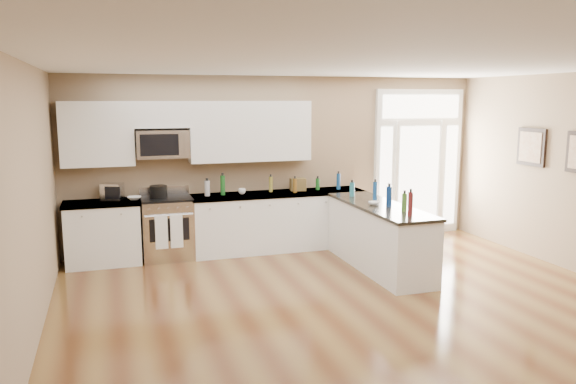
{
  "coord_description": "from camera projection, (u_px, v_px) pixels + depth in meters",
  "views": [
    {
      "loc": [
        -2.74,
        -4.86,
        2.43
      ],
      "look_at": [
        -0.53,
        2.0,
        1.23
      ],
      "focal_mm": 35.0,
      "sensor_mm": 36.0,
      "label": 1
    }
  ],
  "objects": [
    {
      "name": "kitchen_range",
      "position": [
        167.0,
        228.0,
        8.59
      ],
      "size": [
        0.76,
        0.68,
        1.08
      ],
      "color": "silver",
      "rests_on": "ground"
    },
    {
      "name": "microwave",
      "position": [
        162.0,
        144.0,
        8.47
      ],
      "size": [
        0.78,
        0.41,
        0.42
      ],
      "color": "silver",
      "rests_on": "room_shell"
    },
    {
      "name": "ground",
      "position": [
        396.0,
        337.0,
        5.79
      ],
      "size": [
        8.0,
        8.0,
        0.0
      ],
      "primitive_type": "plane",
      "color": "#552F18"
    },
    {
      "name": "peninsula_cabinet",
      "position": [
        379.0,
        239.0,
        8.1
      ],
      "size": [
        0.69,
        2.32,
        0.94
      ],
      "color": "white",
      "rests_on": "ground"
    },
    {
      "name": "toaster_oven",
      "position": [
        112.0,
        192.0,
        8.37
      ],
      "size": [
        0.36,
        0.33,
        0.25
      ],
      "primitive_type": "cube",
      "rotation": [
        0.0,
        0.0,
        -0.4
      ],
      "color": "silver",
      "rests_on": "back_cabinet_left"
    },
    {
      "name": "wall_art_near",
      "position": [
        531.0,
        147.0,
        8.62
      ],
      "size": [
        0.05,
        0.58,
        0.58
      ],
      "color": "black",
      "rests_on": "room_shell"
    },
    {
      "name": "counter_bottles",
      "position": [
        320.0,
        190.0,
        8.45
      ],
      "size": [
        2.39,
        2.45,
        0.32
      ],
      "color": "#19591E",
      "rests_on": "back_cabinet_right"
    },
    {
      "name": "bowl_left",
      "position": [
        134.0,
        198.0,
        8.39
      ],
      "size": [
        0.23,
        0.23,
        0.05
      ],
      "primitive_type": "imported",
      "rotation": [
        0.0,
        0.0,
        -0.14
      ],
      "color": "white",
      "rests_on": "back_cabinet_left"
    },
    {
      "name": "back_cabinet_left",
      "position": [
        103.0,
        235.0,
        8.31
      ],
      "size": [
        1.1,
        0.66,
        0.94
      ],
      "color": "white",
      "rests_on": "ground"
    },
    {
      "name": "upper_cabinet_left",
      "position": [
        97.0,
        134.0,
        8.2
      ],
      "size": [
        1.04,
        0.33,
        0.95
      ],
      "primitive_type": "cube",
      "color": "white",
      "rests_on": "room_shell"
    },
    {
      "name": "room_shell",
      "position": [
        402.0,
        173.0,
        5.51
      ],
      "size": [
        8.0,
        8.0,
        8.0
      ],
      "color": "#91795B",
      "rests_on": "ground"
    },
    {
      "name": "bowl_peninsula",
      "position": [
        374.0,
        203.0,
        7.97
      ],
      "size": [
        0.2,
        0.2,
        0.05
      ],
      "primitive_type": "imported",
      "rotation": [
        0.0,
        0.0,
        -0.37
      ],
      "color": "white",
      "rests_on": "peninsula_cabinet"
    },
    {
      "name": "upper_cabinet_short",
      "position": [
        161.0,
        114.0,
        8.44
      ],
      "size": [
        0.82,
        0.33,
        0.4
      ],
      "primitive_type": "cube",
      "color": "white",
      "rests_on": "room_shell"
    },
    {
      "name": "upper_cabinet_right",
      "position": [
        250.0,
        131.0,
        8.9
      ],
      "size": [
        1.94,
        0.33,
        0.95
      ],
      "primitive_type": "cube",
      "color": "white",
      "rests_on": "room_shell"
    },
    {
      "name": "entry_door",
      "position": [
        418.0,
        163.0,
        10.06
      ],
      "size": [
        1.7,
        0.1,
        2.6
      ],
      "color": "white",
      "rests_on": "ground"
    },
    {
      "name": "back_cabinet_right",
      "position": [
        278.0,
        223.0,
        9.13
      ],
      "size": [
        2.85,
        0.66,
        0.94
      ],
      "color": "white",
      "rests_on": "ground"
    },
    {
      "name": "stockpot",
      "position": [
        158.0,
        191.0,
        8.47
      ],
      "size": [
        0.33,
        0.33,
        0.2
      ],
      "primitive_type": "cylinder",
      "rotation": [
        0.0,
        0.0,
        0.3
      ],
      "color": "black",
      "rests_on": "kitchen_range"
    },
    {
      "name": "cup_counter",
      "position": [
        242.0,
        191.0,
        8.89
      ],
      "size": [
        0.13,
        0.13,
        0.09
      ],
      "primitive_type": "imported",
      "rotation": [
        0.0,
        0.0,
        -0.15
      ],
      "color": "white",
      "rests_on": "back_cabinet_right"
    },
    {
      "name": "cardboard_box",
      "position": [
        298.0,
        184.0,
        9.23
      ],
      "size": [
        0.27,
        0.21,
        0.2
      ],
      "primitive_type": "cube",
      "rotation": [
        0.0,
        0.0,
        -0.12
      ],
      "color": "brown",
      "rests_on": "back_cabinet_right"
    }
  ]
}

